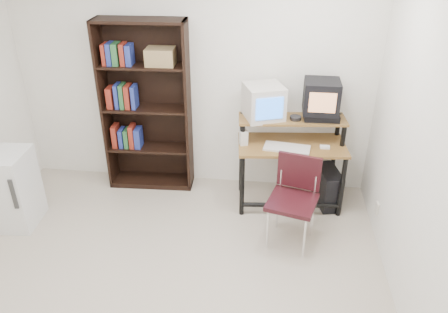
# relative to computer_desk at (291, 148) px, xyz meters

# --- Properties ---
(floor) EXTENTS (4.00, 4.00, 0.01)m
(floor) POSITION_rel_computer_desk_xyz_m (-1.12, -1.62, -0.68)
(floor) COLOR beige
(floor) RESTS_ON ground
(back_wall) EXTENTS (4.00, 0.01, 2.60)m
(back_wall) POSITION_rel_computer_desk_xyz_m (-1.12, 0.38, 0.62)
(back_wall) COLOR white
(back_wall) RESTS_ON floor
(right_wall) EXTENTS (0.01, 4.00, 2.60)m
(right_wall) POSITION_rel_computer_desk_xyz_m (0.88, -1.62, 0.62)
(right_wall) COLOR white
(right_wall) RESTS_ON floor
(computer_desk) EXTENTS (1.18, 0.67, 0.98)m
(computer_desk) POSITION_rel_computer_desk_xyz_m (0.00, 0.00, 0.00)
(computer_desk) COLOR brown
(computer_desk) RESTS_ON floor
(crt_monitor) EXTENTS (0.49, 0.49, 0.36)m
(crt_monitor) POSITION_rel_computer_desk_xyz_m (-0.32, 0.09, 0.47)
(crt_monitor) COLOR beige
(crt_monitor) RESTS_ON computer_desk
(vcr) EXTENTS (0.37, 0.27, 0.08)m
(vcr) POSITION_rel_computer_desk_xyz_m (0.29, 0.12, 0.33)
(vcr) COLOR black
(vcr) RESTS_ON computer_desk
(crt_tv) EXTENTS (0.36, 0.36, 0.34)m
(crt_tv) POSITION_rel_computer_desk_xyz_m (0.27, 0.13, 0.54)
(crt_tv) COLOR black
(crt_tv) RESTS_ON vcr
(cd_spindle) EXTENTS (0.15, 0.15, 0.05)m
(cd_spindle) POSITION_rel_computer_desk_xyz_m (0.02, 0.06, 0.32)
(cd_spindle) COLOR #26262B
(cd_spindle) RESTS_ON computer_desk
(keyboard) EXTENTS (0.50, 0.27, 0.03)m
(keyboard) POSITION_rel_computer_desk_xyz_m (-0.05, -0.14, 0.06)
(keyboard) COLOR beige
(keyboard) RESTS_ON computer_desk
(mousepad) EXTENTS (0.25, 0.22, 0.01)m
(mousepad) POSITION_rel_computer_desk_xyz_m (0.33, -0.09, 0.04)
(mousepad) COLOR black
(mousepad) RESTS_ON computer_desk
(mouse) EXTENTS (0.10, 0.06, 0.03)m
(mouse) POSITION_rel_computer_desk_xyz_m (0.34, -0.07, 0.06)
(mouse) COLOR white
(mouse) RESTS_ON mousepad
(desk_speaker) EXTENTS (0.10, 0.10, 0.17)m
(desk_speaker) POSITION_rel_computer_desk_xyz_m (-0.50, -0.09, 0.13)
(desk_speaker) COLOR beige
(desk_speaker) RESTS_ON computer_desk
(pc_tower) EXTENTS (0.30, 0.48, 0.42)m
(pc_tower) POSITION_rel_computer_desk_xyz_m (0.43, 0.02, -0.47)
(pc_tower) COLOR black
(pc_tower) RESTS_ON floor
(school_chair) EXTENTS (0.54, 0.54, 0.88)m
(school_chair) POSITION_rel_computer_desk_xyz_m (0.03, -0.65, -0.14)
(school_chair) COLOR black
(school_chair) RESTS_ON floor
(bookshelf) EXTENTS (0.98, 0.36, 1.94)m
(bookshelf) POSITION_rel_computer_desk_xyz_m (-1.62, 0.24, 0.31)
(bookshelf) COLOR black
(bookshelf) RESTS_ON floor
(mini_fridge) EXTENTS (0.51, 0.51, 0.81)m
(mini_fridge) POSITION_rel_computer_desk_xyz_m (-2.84, -0.73, -0.27)
(mini_fridge) COLOR silver
(mini_fridge) RESTS_ON floor
(wall_outlet) EXTENTS (0.02, 0.08, 0.12)m
(wall_outlet) POSITION_rel_computer_desk_xyz_m (0.86, -0.47, -0.38)
(wall_outlet) COLOR beige
(wall_outlet) RESTS_ON right_wall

